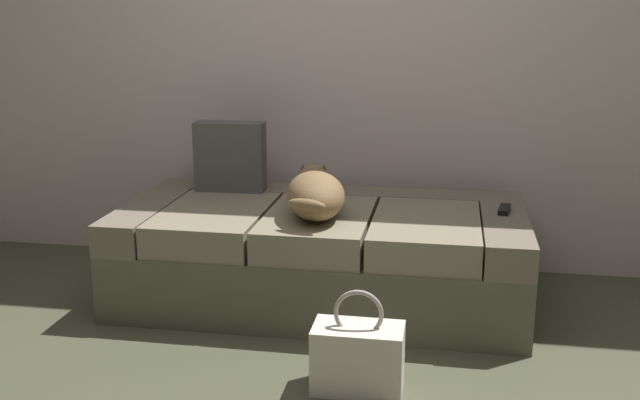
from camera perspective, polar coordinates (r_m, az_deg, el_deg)
couch at (r=3.48m, az=0.14°, el=-4.12°), size 1.82×0.91×0.44m
dog_tan at (r=3.27m, az=-0.39°, el=0.56°), size 0.34×0.58×0.20m
tv_remote at (r=3.45m, az=13.75°, el=-0.69°), size 0.07×0.15×0.02m
throw_pillow at (r=3.73m, az=-6.80°, el=3.28°), size 0.34×0.13×0.34m
handbag at (r=2.73m, az=2.88°, el=-11.74°), size 0.32×0.18×0.38m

